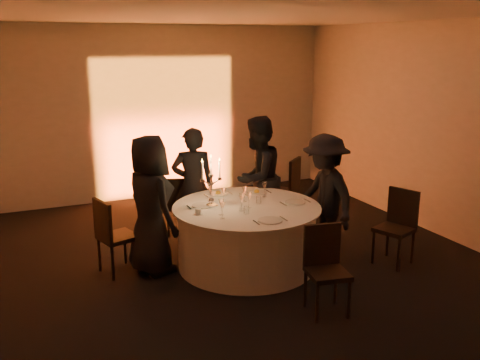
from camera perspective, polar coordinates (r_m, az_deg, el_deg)
name	(u,v)px	position (r m, az deg, el deg)	size (l,w,h in m)	color
floor	(246,265)	(6.74, 0.69, -9.08)	(7.00, 7.00, 0.00)	black
ceiling	(247,14)	(6.19, 0.78, 17.33)	(7.00, 7.00, 0.00)	silver
wall_back	(165,112)	(9.55, -8.01, 7.14)	(7.00, 7.00, 0.00)	#B4B0A7
wall_right	(443,131)	(7.99, 20.81, 4.95)	(7.00, 7.00, 0.00)	#B4B0A7
uplighter_fixture	(172,196)	(9.56, -7.22, -1.71)	(0.25, 0.12, 0.10)	black
banquet_table	(247,236)	(6.59, 0.70, -6.01)	(1.80, 1.80, 0.77)	black
chair_left	(112,232)	(6.50, -13.51, -5.46)	(0.50, 0.50, 0.93)	black
chair_back_left	(179,203)	(7.67, -6.53, -2.41)	(0.46, 0.46, 0.86)	black
chair_back_right	(287,187)	(8.08, 5.05, -0.76)	(0.63, 0.63, 1.02)	black
chair_right	(398,222)	(6.94, 16.48, -4.35)	(0.53, 0.53, 0.93)	black
chair_front	(325,264)	(5.57, 9.07, -8.83)	(0.46, 0.46, 0.90)	black
guest_left	(150,205)	(6.39, -9.55, -2.64)	(0.81, 0.53, 1.67)	black
guest_back_left	(193,186)	(7.31, -5.02, -0.60)	(0.58, 0.38, 1.60)	black
guest_back_right	(257,178)	(7.45, 1.84, 0.23)	(0.84, 0.65, 1.72)	black
guest_right	(325,196)	(6.89, 9.02, -1.69)	(1.03, 0.59, 1.59)	black
plate_left	(202,206)	(6.49, -4.04, -2.73)	(0.36, 0.26, 0.01)	silver
plate_back_left	(218,193)	(6.95, -2.36, -1.42)	(0.36, 0.25, 0.08)	silver
plate_back_right	(257,192)	(7.02, 1.78, -1.27)	(0.35, 0.26, 0.08)	silver
plate_right	(295,202)	(6.64, 5.90, -2.36)	(0.36, 0.25, 0.01)	silver
plate_front	(270,220)	(5.94, 3.23, -4.33)	(0.36, 0.27, 0.01)	silver
coffee_cup	(198,212)	(6.19, -4.49, -3.37)	(0.11, 0.11, 0.07)	silver
candelabra	(211,188)	(6.42, -3.08, -0.88)	(0.27, 0.13, 0.64)	silver
wine_glass_a	(242,198)	(6.33, 0.19, -1.90)	(0.07, 0.07, 0.19)	silver
wine_glass_b	(244,191)	(6.62, 0.48, -1.16)	(0.07, 0.07, 0.19)	silver
wine_glass_c	(224,192)	(6.57, -1.75, -1.30)	(0.07, 0.07, 0.19)	silver
wine_glass_d	(241,200)	(6.24, 0.16, -2.13)	(0.07, 0.07, 0.19)	silver
wine_glass_e	(222,207)	(5.97, -1.90, -2.90)	(0.07, 0.07, 0.19)	silver
wine_glass_f	(210,190)	(6.64, -3.25, -1.12)	(0.07, 0.07, 0.19)	silver
wine_glass_g	(221,204)	(6.10, -2.02, -2.54)	(0.07, 0.07, 0.19)	silver
wine_glass_h	(249,197)	(6.36, 0.96, -1.81)	(0.07, 0.07, 0.19)	silver
wine_glass_i	(264,186)	(6.83, 2.62, -0.69)	(0.07, 0.07, 0.19)	silver
tumbler_a	(259,200)	(6.56, 2.01, -2.16)	(0.07, 0.07, 0.09)	silver
tumbler_b	(246,210)	(6.17, 0.69, -3.24)	(0.07, 0.07, 0.09)	silver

